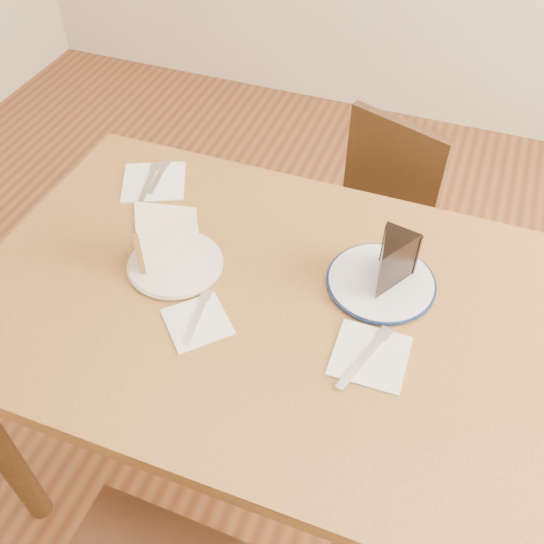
# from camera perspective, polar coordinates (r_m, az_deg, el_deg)

# --- Properties ---
(ground) EXTENTS (4.00, 4.00, 0.00)m
(ground) POSITION_cam_1_polar(r_m,az_deg,el_deg) (1.86, -0.56, -17.67)
(ground) COLOR #4B2714
(ground) RESTS_ON ground
(table) EXTENTS (1.20, 0.80, 0.75)m
(table) POSITION_cam_1_polar(r_m,az_deg,el_deg) (1.31, -0.76, -5.21)
(table) COLOR brown
(table) RESTS_ON ground
(chair_far) EXTENTS (0.48, 0.48, 0.75)m
(chair_far) POSITION_cam_1_polar(r_m,az_deg,el_deg) (1.87, 8.69, 3.65)
(chair_far) COLOR black
(chair_far) RESTS_ON ground
(plate_cream) EXTENTS (0.19, 0.19, 0.01)m
(plate_cream) POSITION_cam_1_polar(r_m,az_deg,el_deg) (1.30, -9.07, 0.76)
(plate_cream) COLOR silver
(plate_cream) RESTS_ON table
(plate_navy) EXTENTS (0.22, 0.22, 0.01)m
(plate_navy) POSITION_cam_1_polar(r_m,az_deg,el_deg) (1.27, 10.21, -0.96)
(plate_navy) COLOR white
(plate_navy) RESTS_ON table
(carrot_cake) EXTENTS (0.15, 0.14, 0.11)m
(carrot_cake) POSITION_cam_1_polar(r_m,az_deg,el_deg) (1.27, -9.60, 3.36)
(carrot_cake) COLOR beige
(carrot_cake) RESTS_ON plate_cream
(chocolate_cake) EXTENTS (0.09, 0.12, 0.10)m
(chocolate_cake) POSITION_cam_1_polar(r_m,az_deg,el_deg) (1.23, 10.96, 0.57)
(chocolate_cake) COLOR black
(chocolate_cake) RESTS_ON plate_navy
(napkin_cream) EXTENTS (0.16, 0.16, 0.00)m
(napkin_cream) POSITION_cam_1_polar(r_m,az_deg,el_deg) (1.20, -7.04, -4.68)
(napkin_cream) COLOR white
(napkin_cream) RESTS_ON table
(napkin_navy) EXTENTS (0.14, 0.14, 0.00)m
(napkin_navy) POSITION_cam_1_polar(r_m,az_deg,el_deg) (1.15, 9.22, -7.78)
(napkin_navy) COLOR white
(napkin_navy) RESTS_ON table
(napkin_spare) EXTENTS (0.20, 0.20, 0.00)m
(napkin_spare) POSITION_cam_1_polar(r_m,az_deg,el_deg) (1.53, -11.06, 8.36)
(napkin_spare) COLOR white
(napkin_spare) RESTS_ON table
(fork_cream) EXTENTS (0.03, 0.14, 0.00)m
(fork_cream) POSITION_cam_1_polar(r_m,az_deg,el_deg) (1.20, -7.04, -4.18)
(fork_cream) COLOR silver
(fork_cream) RESTS_ON napkin_cream
(knife_navy) EXTENTS (0.07, 0.17, 0.00)m
(knife_navy) POSITION_cam_1_polar(r_m,az_deg,el_deg) (1.14, 8.66, -8.01)
(knife_navy) COLOR silver
(knife_navy) RESTS_ON napkin_navy
(fork_spare) EXTENTS (0.04, 0.14, 0.00)m
(fork_spare) POSITION_cam_1_polar(r_m,az_deg,el_deg) (1.54, -10.60, 8.82)
(fork_spare) COLOR silver
(fork_spare) RESTS_ON napkin_spare
(knife_spare) EXTENTS (0.05, 0.16, 0.00)m
(knife_spare) POSITION_cam_1_polar(r_m,az_deg,el_deg) (1.52, -11.58, 8.15)
(knife_spare) COLOR silver
(knife_spare) RESTS_ON napkin_spare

